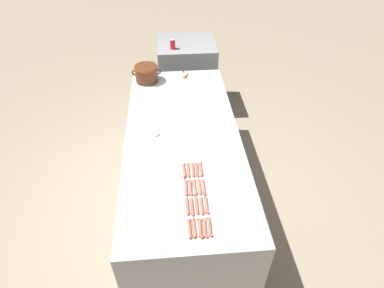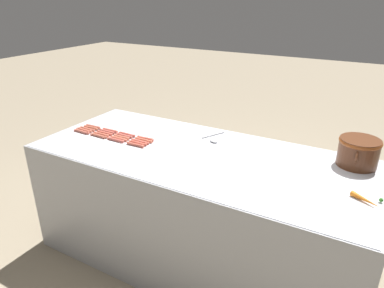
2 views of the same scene
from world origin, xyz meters
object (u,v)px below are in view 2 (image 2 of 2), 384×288
Objects in this scene: hot_dog_8 at (87,129)px; hot_dog_14 at (119,139)px; hot_dog_2 at (127,134)px; hot_dog_18 at (115,140)px; hot_dog_0 at (93,126)px; hot_dog_19 at (135,145)px; hot_dog_16 at (82,132)px; hot_dog_17 at (99,136)px; hot_dog_15 at (138,143)px; hot_dog_1 at (110,130)px; hot_dog_5 at (107,131)px; carrot at (366,200)px; hot_dog_6 at (124,136)px; hot_dog_4 at (91,128)px; hot_dog_9 at (105,133)px; hot_dog_7 at (144,140)px; hot_dog_11 at (140,142)px; bean_pot at (359,151)px; hot_dog_3 at (145,138)px; serving_spoon at (214,139)px; hot_dog_13 at (101,134)px; hot_dog_12 at (84,130)px.

hot_dog_8 and hot_dog_14 have the same top height.
hot_dog_2 is 0.13m from hot_dog_18.
hot_dog_0 is 1.00× the size of hot_dog_19.
hot_dog_17 is (0.00, 0.18, 0.00)m from hot_dog_16.
hot_dog_1 is at bearing -105.96° from hot_dog_15.
hot_dog_5 is 0.96× the size of carrot.
hot_dog_6 is 0.21m from hot_dog_19.
hot_dog_1 is at bearing 100.02° from hot_dog_4.
hot_dog_19 is at bearing 79.14° from hot_dog_9.
hot_dog_14 is (0.04, 0.18, 0.00)m from hot_dog_9.
hot_dog_7 and hot_dog_14 have the same top height.
hot_dog_11 is at bearing 82.82° from hot_dog_0.
hot_dog_6 is 0.19m from hot_dog_7.
bean_pot reaches higher than hot_dog_2.
hot_dog_0 is at bearing -99.92° from hot_dog_5.
bean_pot reaches higher than hot_dog_16.
hot_dog_18 is (0.14, -0.18, 0.00)m from hot_dog_3.
hot_dog_15 is (0.07, -0.00, 0.00)m from hot_dog_7.
hot_dog_14 is (0.10, -0.18, 0.00)m from hot_dog_3.
hot_dog_0 reaches higher than serving_spoon.
hot_dog_2 is 0.19m from hot_dog_11.
hot_dog_8 and hot_dog_13 have the same top height.
hot_dog_18 is (0.10, 0.18, 0.00)m from hot_dog_5.
hot_dog_8 is 0.20m from hot_dog_17.
hot_dog_2 is at bearing 110.14° from hot_dog_9.
hot_dog_18 is (0.10, -0.19, 0.00)m from hot_dog_7.
bean_pot is at bearing 102.49° from hot_dog_3.
hot_dog_5 and hot_dog_16 have the same top height.
hot_dog_2 and hot_dog_17 have the same top height.
hot_dog_19 is (0.03, 0.00, 0.00)m from hot_dog_15.
hot_dog_4 is 0.63× the size of serving_spoon.
hot_dog_3 is (-0.00, 0.54, 0.00)m from hot_dog_0.
hot_dog_3 is 0.96× the size of carrot.
hot_dog_16 is (0.10, -0.00, 0.00)m from hot_dog_4.
hot_dog_3 is 1.00× the size of hot_dog_11.
hot_dog_1 is 0.36m from hot_dog_7.
hot_dog_11 and hot_dog_12 have the same top height.
hot_dog_6 is 0.96× the size of carrot.
carrot is at bearing 88.32° from hot_dog_8.
carrot is at bearing 70.58° from serving_spoon.
hot_dog_7 and hot_dog_12 have the same top height.
hot_dog_3 is 1.00× the size of hot_dog_7.
hot_dog_19 is at bearing 62.20° from hot_dog_6.
hot_dog_4 is 0.37m from hot_dog_18.
hot_dog_0 is 0.21m from hot_dog_13.
hot_dog_11 and hot_dog_19 have the same top height.
hot_dog_2 is 0.38m from hot_dog_16.
hot_dog_5 is (0.03, -0.01, 0.00)m from hot_dog_1.
hot_dog_14 is 0.74m from serving_spoon.
hot_dog_9 and hot_dog_18 have the same top height.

